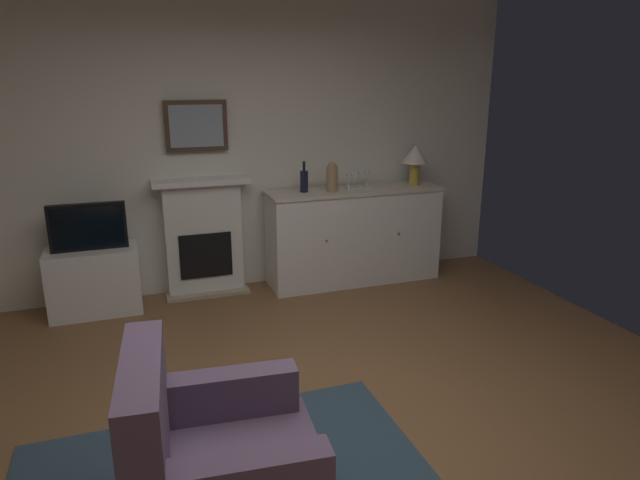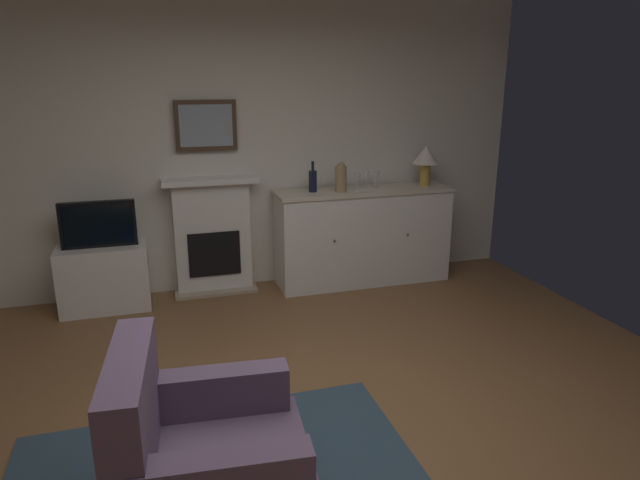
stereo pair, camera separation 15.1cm
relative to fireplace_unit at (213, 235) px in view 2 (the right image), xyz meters
name	(u,v)px [view 2 (the right image)]	position (x,y,z in m)	size (l,w,h in m)	color
ground_plane	(338,454)	(0.37, -2.62, -0.60)	(5.47, 5.56, 0.10)	brown
wall_rear	(246,132)	(0.37, 0.13, 0.94)	(5.47, 0.06, 2.98)	silver
fireplace_unit	(213,235)	(0.00, 0.00, 0.00)	(0.87, 0.30, 1.10)	white
framed_picture	(206,126)	(0.00, 0.05, 1.02)	(0.55, 0.04, 0.45)	#473323
sideboard_cabinet	(363,236)	(1.45, -0.18, -0.08)	(1.73, 0.49, 0.94)	white
table_lamp	(426,158)	(2.09, -0.18, 0.67)	(0.26, 0.26, 0.40)	#B79338
wine_bottle	(313,181)	(0.94, -0.16, 0.50)	(0.08, 0.08, 0.29)	black
wine_glass_left	(358,178)	(1.36, -0.23, 0.51)	(0.07, 0.07, 0.16)	silver
wine_glass_center	(366,176)	(1.47, -0.15, 0.51)	(0.07, 0.07, 0.16)	silver
wine_glass_right	(376,176)	(1.58, -0.15, 0.51)	(0.07, 0.07, 0.16)	silver
vase_decorative	(341,177)	(1.19, -0.23, 0.53)	(0.11, 0.11, 0.28)	#9E7F5B
tv_cabinet	(104,277)	(-0.97, -0.16, -0.26)	(0.75, 0.42, 0.58)	white
tv_set	(98,224)	(-0.98, -0.19, 0.23)	(0.62, 0.07, 0.40)	black
armchair	(202,463)	(-0.40, -3.05, -0.17)	(0.87, 0.84, 0.92)	#604C66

